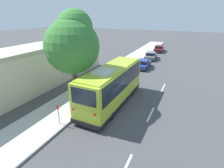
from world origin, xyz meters
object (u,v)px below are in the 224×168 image
at_px(parked_sedan_blue, 143,64).
at_px(parked_sedan_maroon, 159,49).
at_px(sign_post_far, 74,105).
at_px(fire_hydrant, 121,71).
at_px(shuttle_bus, 112,84).
at_px(parked_sedan_gray, 151,56).
at_px(sign_post_near, 59,114).
at_px(street_tree, 73,43).

distance_m(parked_sedan_blue, parked_sedan_maroon, 13.51).
relative_size(sign_post_far, fire_hydrant, 1.59).
relative_size(shuttle_bus, parked_sedan_blue, 2.13).
bearing_deg(fire_hydrant, sign_post_far, -179.33).
height_order(parked_sedan_gray, parked_sedan_maroon, parked_sedan_maroon).
relative_size(sign_post_near, fire_hydrant, 1.84).
height_order(street_tree, fire_hydrant, street_tree).
bearing_deg(shuttle_bus, parked_sedan_gray, 2.80).
relative_size(parked_sedan_gray, sign_post_far, 3.49).
distance_m(shuttle_bus, sign_post_near, 5.22).
distance_m(parked_sedan_gray, fire_hydrant, 10.52).
height_order(sign_post_near, sign_post_far, sign_post_near).
distance_m(shuttle_bus, parked_sedan_gray, 18.18).
bearing_deg(shuttle_bus, parked_sedan_maroon, 2.14).
xyz_separation_m(parked_sedan_blue, sign_post_near, (-16.84, 1.61, 0.34)).
height_order(parked_sedan_maroon, street_tree, street_tree).
xyz_separation_m(shuttle_bus, parked_sedan_maroon, (25.65, 0.59, -1.29)).
xyz_separation_m(street_tree, sign_post_near, (-3.46, -0.85, -4.53)).
bearing_deg(sign_post_far, sign_post_near, -180.00).
distance_m(shuttle_bus, parked_sedan_blue, 12.22).
height_order(parked_sedan_maroon, sign_post_far, sign_post_far).
bearing_deg(parked_sedan_blue, parked_sedan_gray, 1.23).
xyz_separation_m(sign_post_near, fire_hydrant, (12.41, 0.13, -0.36)).
bearing_deg(parked_sedan_blue, shuttle_bus, -178.47).
xyz_separation_m(parked_sedan_maroon, fire_hydrant, (-17.93, 1.58, -0.06)).
bearing_deg(sign_post_near, street_tree, 13.84).
distance_m(parked_sedan_maroon, street_tree, 27.42).
xyz_separation_m(parked_sedan_maroon, street_tree, (-26.89, 2.31, 4.84)).
height_order(parked_sedan_gray, fire_hydrant, parked_sedan_gray).
relative_size(street_tree, sign_post_far, 6.10).
bearing_deg(street_tree, parked_sedan_blue, -10.41).
bearing_deg(fire_hydrant, sign_post_near, -179.42).
xyz_separation_m(street_tree, fire_hydrant, (8.96, -0.73, -4.89)).
distance_m(parked_sedan_maroon, fire_hydrant, 18.00).
bearing_deg(shuttle_bus, sign_post_near, 157.25).
distance_m(parked_sedan_gray, sign_post_far, 21.10).
bearing_deg(sign_post_near, fire_hydrant, 0.58).
bearing_deg(parked_sedan_gray, sign_post_near, 172.15).
height_order(parked_sedan_blue, fire_hydrant, parked_sedan_blue).
relative_size(parked_sedan_maroon, sign_post_far, 3.71).
bearing_deg(street_tree, fire_hydrant, -4.63).
xyz_separation_m(shuttle_bus, fire_hydrant, (7.72, 2.17, -1.35)).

